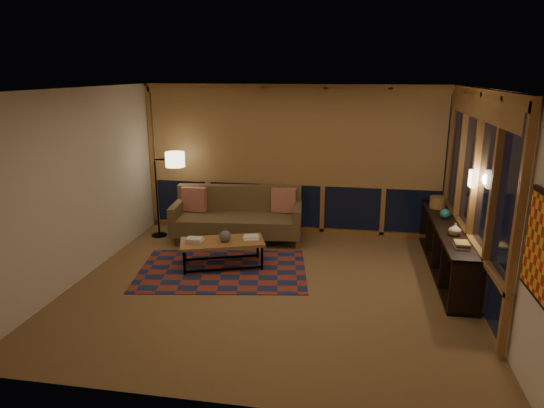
% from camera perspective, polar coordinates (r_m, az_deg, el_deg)
% --- Properties ---
extents(floor, '(5.50, 5.00, 0.01)m').
position_cam_1_polar(floor, '(6.87, -0.20, -9.73)').
color(floor, olive).
rests_on(floor, ground).
extents(ceiling, '(5.50, 5.00, 0.01)m').
position_cam_1_polar(ceiling, '(6.23, -0.23, 13.39)').
color(ceiling, beige).
rests_on(ceiling, walls).
extents(walls, '(5.51, 5.01, 2.70)m').
position_cam_1_polar(walls, '(6.42, -0.21, 1.25)').
color(walls, silver).
rests_on(walls, floor).
extents(window_wall_back, '(5.30, 0.16, 2.60)m').
position_cam_1_polar(window_wall_back, '(8.77, 2.56, 5.07)').
color(window_wall_back, brown).
rests_on(window_wall_back, walls).
extents(window_wall_right, '(0.16, 3.70, 2.60)m').
position_cam_1_polar(window_wall_right, '(7.09, 22.56, 1.42)').
color(window_wall_right, brown).
rests_on(window_wall_right, walls).
extents(wall_art, '(0.06, 0.74, 0.94)m').
position_cam_1_polar(wall_art, '(4.81, 29.12, -4.41)').
color(wall_art, red).
rests_on(wall_art, walls).
extents(wall_sconce, '(0.12, 0.18, 0.22)m').
position_cam_1_polar(wall_sconce, '(6.89, 22.50, 2.76)').
color(wall_sconce, beige).
rests_on(wall_sconce, walls).
extents(sofa, '(2.32, 1.13, 0.92)m').
position_cam_1_polar(sofa, '(8.55, -4.12, -1.37)').
color(sofa, brown).
rests_on(sofa, floor).
extents(pillow_left, '(0.44, 0.17, 0.43)m').
position_cam_1_polar(pillow_left, '(8.82, -9.12, 0.46)').
color(pillow_left, '#AE1610').
rests_on(pillow_left, sofa).
extents(pillow_right, '(0.44, 0.15, 0.44)m').
position_cam_1_polar(pillow_right, '(8.65, 1.40, 0.38)').
color(pillow_right, '#AE1610').
rests_on(pillow_right, sofa).
extents(area_rug, '(2.73, 2.04, 0.01)m').
position_cam_1_polar(area_rug, '(7.43, -5.83, -7.75)').
color(area_rug, maroon).
rests_on(area_rug, floor).
extents(coffee_table, '(1.38, 0.96, 0.42)m').
position_cam_1_polar(coffee_table, '(7.51, -5.83, -5.84)').
color(coffee_table, brown).
rests_on(coffee_table, floor).
extents(book_stack_a, '(0.25, 0.20, 0.07)m').
position_cam_1_polar(book_stack_a, '(7.43, -9.08, -4.17)').
color(book_stack_a, white).
rests_on(book_stack_a, coffee_table).
extents(book_stack_b, '(0.30, 0.27, 0.05)m').
position_cam_1_polar(book_stack_b, '(7.47, -2.47, -3.95)').
color(book_stack_b, white).
rests_on(book_stack_b, coffee_table).
extents(ceramic_pot, '(0.21, 0.21, 0.18)m').
position_cam_1_polar(ceramic_pot, '(7.37, -5.53, -3.77)').
color(ceramic_pot, '#2E2E2F').
rests_on(ceramic_pot, coffee_table).
extents(floor_lamp, '(0.58, 0.44, 1.55)m').
position_cam_1_polar(floor_lamp, '(8.93, -13.40, 1.08)').
color(floor_lamp, black).
rests_on(floor_lamp, floor).
extents(bookshelf, '(0.40, 2.90, 0.72)m').
position_cam_1_polar(bookshelf, '(7.70, 19.81, -4.94)').
color(bookshelf, black).
rests_on(bookshelf, floor).
extents(basket, '(0.30, 0.30, 0.19)m').
position_cam_1_polar(basket, '(8.46, 18.92, 0.19)').
color(basket, '#A96A3E').
rests_on(basket, bookshelf).
extents(teal_bowl, '(0.17, 0.17, 0.15)m').
position_cam_1_polar(teal_bowl, '(7.90, 19.68, -1.07)').
color(teal_bowl, '#1D6561').
rests_on(teal_bowl, bookshelf).
extents(vase, '(0.17, 0.17, 0.18)m').
position_cam_1_polar(vase, '(7.14, 20.73, -2.79)').
color(vase, tan).
rests_on(vase, bookshelf).
extents(shelf_book_stack, '(0.21, 0.28, 0.07)m').
position_cam_1_polar(shelf_book_stack, '(6.71, 21.41, -4.46)').
color(shelf_book_stack, white).
rests_on(shelf_book_stack, bookshelf).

